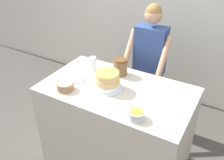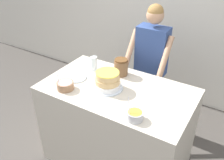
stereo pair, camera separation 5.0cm
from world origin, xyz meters
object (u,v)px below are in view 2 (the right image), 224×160
(drinking_glass, at_px, (94,63))
(person_baker, at_px, (151,58))
(cake, at_px, (107,81))
(ceramic_plate, at_px, (76,78))
(frosting_bowl_orange, at_px, (135,115))
(frosting_bowl_pink, at_px, (65,85))
(stoneware_jar, at_px, (121,67))

(drinking_glass, bearing_deg, person_baker, 52.73)
(cake, bearing_deg, ceramic_plate, -179.04)
(cake, height_order, frosting_bowl_orange, frosting_bowl_orange)
(frosting_bowl_orange, bearing_deg, frosting_bowl_pink, 175.95)
(ceramic_plate, bearing_deg, person_baker, 59.04)
(frosting_bowl_orange, relative_size, stoneware_jar, 1.10)
(person_baker, bearing_deg, ceramic_plate, -120.96)
(cake, relative_size, frosting_bowl_orange, 1.53)
(stoneware_jar, bearing_deg, person_baker, 75.66)
(frosting_bowl_orange, xyz_separation_m, drinking_glass, (-0.73, 0.49, 0.03))
(person_baker, xyz_separation_m, cake, (-0.10, -0.77, 0.06))
(ceramic_plate, height_order, stoneware_jar, stoneware_jar)
(frosting_bowl_pink, height_order, frosting_bowl_orange, frosting_bowl_orange)
(ceramic_plate, bearing_deg, frosting_bowl_orange, -18.26)
(cake, height_order, stoneware_jar, cake)
(cake, xyz_separation_m, ceramic_plate, (-0.37, -0.01, -0.07))
(person_baker, height_order, frosting_bowl_orange, person_baker)
(person_baker, distance_m, frosting_bowl_pink, 1.07)
(ceramic_plate, xyz_separation_m, stoneware_jar, (0.34, 0.30, 0.08))
(frosting_bowl_orange, height_order, stoneware_jar, frosting_bowl_orange)
(frosting_bowl_pink, relative_size, drinking_glass, 1.10)
(ceramic_plate, distance_m, stoneware_jar, 0.46)
(frosting_bowl_pink, xyz_separation_m, stoneware_jar, (0.30, 0.50, 0.04))
(person_baker, relative_size, ceramic_plate, 7.54)
(frosting_bowl_pink, relative_size, stoneware_jar, 0.96)
(person_baker, distance_m, frosting_bowl_orange, 1.08)
(person_baker, distance_m, cake, 0.78)
(drinking_glass, bearing_deg, cake, -36.36)
(drinking_glass, height_order, stoneware_jar, stoneware_jar)
(frosting_bowl_pink, xyz_separation_m, frosting_bowl_orange, (0.74, -0.05, -0.00))
(frosting_bowl_orange, distance_m, ceramic_plate, 0.82)
(drinking_glass, relative_size, ceramic_plate, 0.72)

